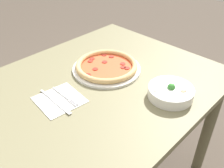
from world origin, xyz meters
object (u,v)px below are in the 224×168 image
at_px(pizza, 107,67).
at_px(bowl, 171,91).
at_px(knife, 54,100).
at_px(fork, 64,96).

height_order(pizza, bowl, bowl).
distance_m(pizza, knife, 0.33).
bearing_deg(pizza, fork, 5.43).
bearing_deg(knife, bowl, 49.57).
height_order(bowl, knife, bowl).
relative_size(pizza, fork, 1.95).
height_order(pizza, fork, pizza).
relative_size(pizza, bowl, 1.75).
bearing_deg(knife, pizza, 95.04).
bearing_deg(bowl, knife, -42.14).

